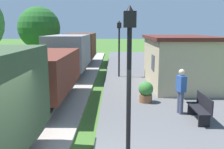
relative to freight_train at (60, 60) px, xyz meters
name	(u,v)px	position (x,y,z in m)	size (l,w,h in m)	color
freight_train	(60,60)	(0.00, 0.00, 0.00)	(2.50, 26.00, 2.72)	#384C33
station_hut	(178,61)	(6.80, -0.42, 0.03)	(3.50, 5.80, 2.78)	tan
bench_near_hut	(201,107)	(6.18, -6.05, -0.90)	(0.42, 1.50, 0.91)	black
person_waiting	(181,89)	(5.67, -5.31, -0.44)	(0.33, 0.43, 1.71)	#474C66
potted_planter	(146,92)	(4.55, -3.83, -0.90)	(0.64, 0.64, 0.92)	brown
lamp_post_near	(129,56)	(3.50, -8.71, 1.18)	(0.28, 0.28, 3.70)	black
lamp_post_far	(119,38)	(3.50, 2.09, 1.18)	(0.28, 0.28, 3.70)	black
tree_field_left	(39,28)	(-4.41, 11.14, 1.88)	(4.23, 4.23, 5.62)	#4C3823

